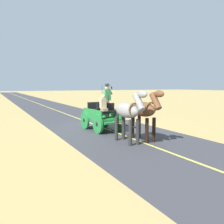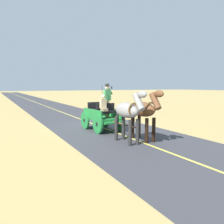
% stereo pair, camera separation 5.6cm
% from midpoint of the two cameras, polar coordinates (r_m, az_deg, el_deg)
% --- Properties ---
extents(ground_plane, '(200.00, 200.00, 0.00)m').
position_cam_midpoint_polar(ground_plane, '(13.54, -2.43, -3.74)').
color(ground_plane, tan).
extents(road_surface, '(5.67, 160.00, 0.01)m').
position_cam_midpoint_polar(road_surface, '(13.54, -2.43, -3.72)').
color(road_surface, '#38383D').
rests_on(road_surface, ground).
extents(road_centre_stripe, '(0.12, 160.00, 0.00)m').
position_cam_midpoint_polar(road_centre_stripe, '(13.54, -2.43, -3.70)').
color(road_centre_stripe, '#DBCC4C').
rests_on(road_centre_stripe, road_surface).
extents(horse_drawn_carriage, '(1.55, 4.52, 2.50)m').
position_cam_midpoint_polar(horse_drawn_carriage, '(12.55, -2.17, -0.78)').
color(horse_drawn_carriage, '#1E7233').
rests_on(horse_drawn_carriage, ground).
extents(horse_near_side, '(0.57, 2.13, 2.21)m').
position_cam_midpoint_polar(horse_near_side, '(10.20, 8.06, 0.38)').
color(horse_near_side, brown).
rests_on(horse_near_side, ground).
extents(horse_off_side, '(0.61, 2.13, 2.21)m').
position_cam_midpoint_polar(horse_off_side, '(9.69, 4.11, 0.11)').
color(horse_off_side, gray).
rests_on(horse_off_side, ground).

